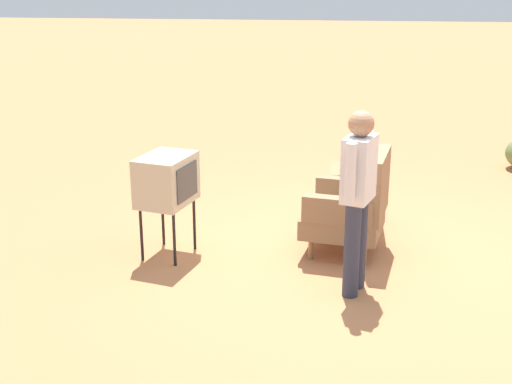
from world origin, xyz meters
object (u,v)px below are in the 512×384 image
object	(u,v)px
person_standing	(358,191)
bottle_tall_amber	(360,156)
side_table	(357,177)
tv_on_stand	(167,180)
flower_vase	(355,152)
armchair	(354,206)
soda_can_red	(344,168)
bottle_wine_green	(365,159)

from	to	relation	value
person_standing	bottle_tall_amber	bearing A→B (deg)	177.63
side_table	tv_on_stand	distance (m)	2.14
flower_vase	armchair	bearing A→B (deg)	-1.21
tv_on_stand	person_standing	size ratio (longest dim) A/B	0.63
soda_can_red	flower_vase	xyz separation A→B (m)	(-0.37, 0.12, 0.09)
side_table	bottle_wine_green	distance (m)	0.33
bottle_wine_green	soda_can_red	world-z (taller)	bottle_wine_green
bottle_tall_amber	soda_can_red	size ratio (longest dim) A/B	2.46
armchair	soda_can_red	bearing A→B (deg)	-169.79
bottle_tall_amber	person_standing	bearing A→B (deg)	-2.37
armchair	soda_can_red	size ratio (longest dim) A/B	8.69
bottle_tall_amber	flower_vase	bearing A→B (deg)	-164.42
tv_on_stand	soda_can_red	size ratio (longest dim) A/B	8.44
side_table	bottle_wine_green	world-z (taller)	bottle_wine_green
bottle_wine_green	soda_can_red	xyz separation A→B (m)	(0.02, -0.22, -0.10)
bottle_wine_green	flower_vase	distance (m)	0.36
side_table	person_standing	world-z (taller)	person_standing
bottle_tall_amber	bottle_wine_green	bearing A→B (deg)	16.46
tv_on_stand	armchair	bearing A→B (deg)	98.27
bottle_tall_amber	soda_can_red	bearing A→B (deg)	-41.54
side_table	person_standing	bearing A→B (deg)	-1.37
bottle_wine_green	flower_vase	size ratio (longest dim) A/B	1.21
bottle_tall_amber	bottle_wine_green	xyz separation A→B (m)	(0.17, 0.05, 0.01)
side_table	bottle_wine_green	xyz separation A→B (m)	(0.19, 0.08, 0.26)
tv_on_stand	bottle_wine_green	distance (m)	2.12
soda_can_red	flower_vase	world-z (taller)	flower_vase
person_standing	bottle_wine_green	bearing A→B (deg)	175.42
armchair	bottle_tall_amber	world-z (taller)	armchair
bottle_tall_amber	soda_can_red	xyz separation A→B (m)	(0.19, -0.17, -0.09)
armchair	bottle_tall_amber	size ratio (longest dim) A/B	3.53
armchair	person_standing	world-z (taller)	person_standing
armchair	person_standing	bearing A→B (deg)	0.13
side_table	bottle_tall_amber	distance (m)	0.25
bottle_tall_amber	soda_can_red	world-z (taller)	bottle_tall_amber
person_standing	soda_can_red	size ratio (longest dim) A/B	13.44
bottle_wine_green	person_standing	bearing A→B (deg)	-4.58
side_table	soda_can_red	bearing A→B (deg)	-34.02
side_table	flower_vase	size ratio (longest dim) A/B	2.51
person_standing	bottle_wine_green	distance (m)	1.46
flower_vase	person_standing	bearing A→B (deg)	-0.56
bottle_tall_amber	flower_vase	xyz separation A→B (m)	(-0.18, -0.05, -0.00)
bottle_wine_green	flower_vase	world-z (taller)	bottle_wine_green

